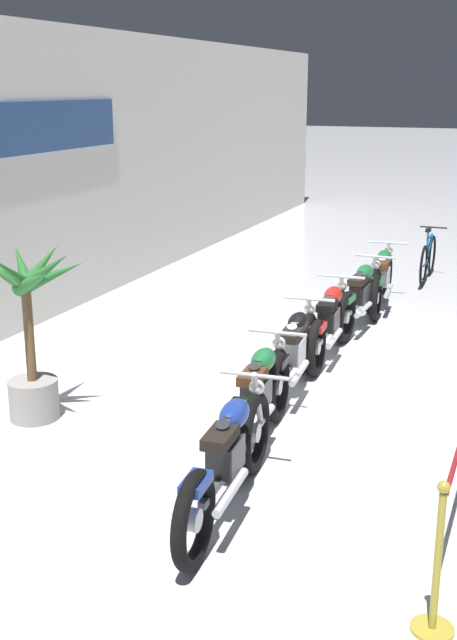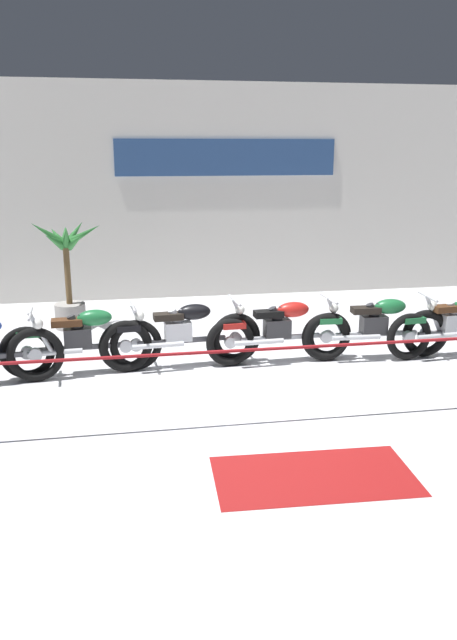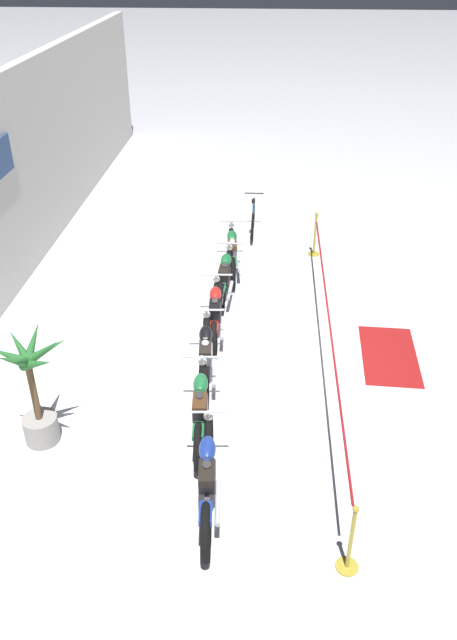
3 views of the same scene
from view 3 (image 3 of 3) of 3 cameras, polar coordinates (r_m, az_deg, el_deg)
The scene contains 12 objects.
ground_plane at distance 11.23m, azimuth 2.11°, elevation -3.33°, with size 120.00×120.00×0.00m, color silver.
motorcycle_blue_0 at distance 8.35m, azimuth -1.92°, elevation -14.12°, with size 2.31×0.62×0.94m.
motorcycle_green_1 at distance 9.37m, azimuth -2.56°, elevation -8.03°, with size 2.14×0.62×0.93m.
motorcycle_black_2 at distance 10.43m, azimuth -2.07°, elevation -3.31°, with size 2.27×0.62×0.94m.
motorcycle_red_3 at distance 11.60m, azimuth -1.21°, elevation 0.63°, with size 2.15×0.62×0.92m.
motorcycle_green_4 at distance 12.81m, azimuth -0.30°, elevation 3.87°, with size 2.21×0.62×0.93m.
motorcycle_green_5 at distance 13.86m, azimuth 0.34°, elevation 6.19°, with size 2.21×0.62×0.92m.
bicycle at distance 15.82m, azimuth 2.27°, elevation 9.25°, with size 1.74×0.48×0.97m.
potted_palm_left_of_row at distance 9.37m, azimuth -17.30°, elevation -6.22°, with size 1.18×1.06×1.86m.
stanchion_far_left at distance 9.77m, azimuth 9.61°, elevation -4.73°, with size 8.56×0.28×1.05m.
stanchion_mid_left at distance 14.82m, azimuth 7.88°, elevation 7.22°, with size 0.28×0.28×1.05m.
floor_banner at distance 11.61m, azimuth 14.48°, elevation -3.13°, with size 1.87×0.98×0.01m, color maroon.
Camera 3 is at (-9.17, -0.22, 6.48)m, focal length 35.00 mm.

